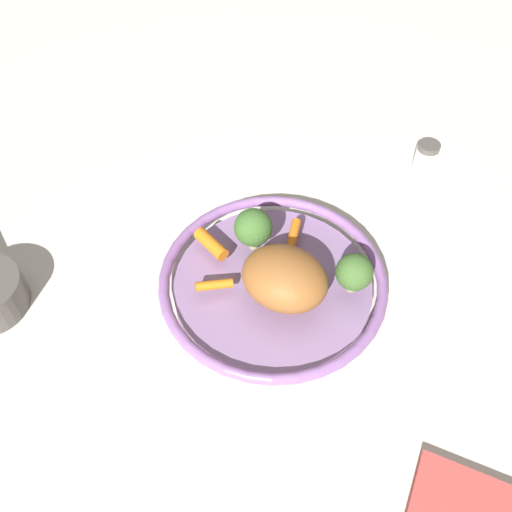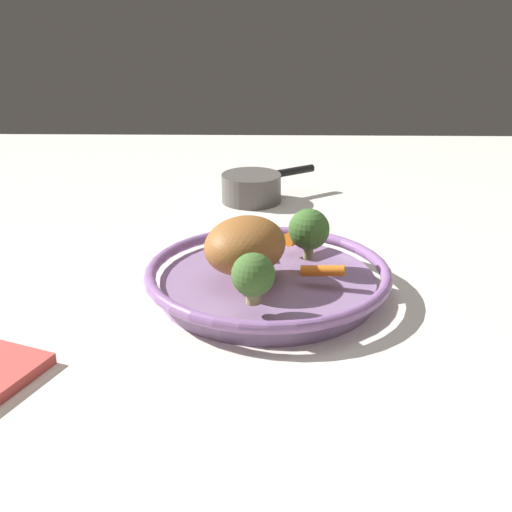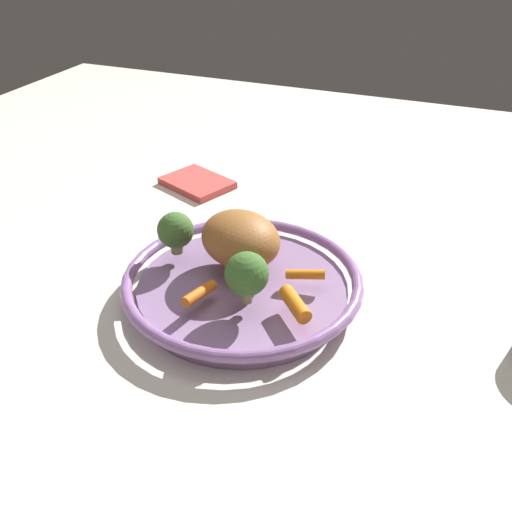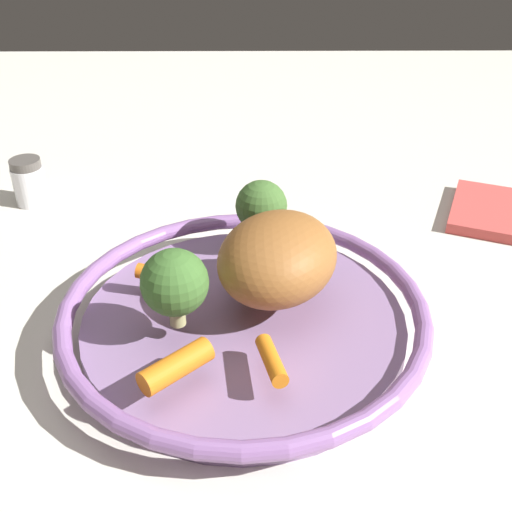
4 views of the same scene
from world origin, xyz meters
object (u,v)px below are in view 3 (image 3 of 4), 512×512
(baby_carrot_left, at_px, (199,293))
(broccoli_floret_edge, at_px, (176,231))
(baby_carrot_center, at_px, (295,304))
(dish_towel, at_px, (197,183))
(broccoli_floret_large, at_px, (247,274))
(roast_chicken_piece, at_px, (241,239))
(baby_carrot_near_rim, at_px, (305,274))
(serving_bowl, at_px, (243,286))

(baby_carrot_left, distance_m, broccoli_floret_edge, 0.13)
(baby_carrot_center, bearing_deg, dish_towel, -47.96)
(dish_towel, bearing_deg, broccoli_floret_large, 125.51)
(roast_chicken_piece, bearing_deg, dish_towel, -52.39)
(baby_carrot_near_rim, height_order, broccoli_floret_edge, broccoli_floret_edge)
(baby_carrot_center, xyz_separation_m, dish_towel, (0.34, -0.38, -0.05))
(broccoli_floret_large, bearing_deg, roast_chicken_piece, -62.03)
(broccoli_floret_edge, xyz_separation_m, dish_towel, (0.12, -0.31, -0.07))
(serving_bowl, relative_size, broccoli_floret_edge, 5.29)
(baby_carrot_near_rim, xyz_separation_m, baby_carrot_center, (-0.01, 0.08, 0.00))
(roast_chicken_piece, distance_m, broccoli_floret_edge, 0.10)
(broccoli_floret_large, relative_size, dish_towel, 0.56)
(serving_bowl, bearing_deg, baby_carrot_near_rim, -165.02)
(baby_carrot_near_rim, height_order, dish_towel, baby_carrot_near_rim)
(baby_carrot_center, bearing_deg, roast_chicken_piece, -36.49)
(serving_bowl, xyz_separation_m, baby_carrot_near_rim, (-0.09, -0.02, 0.03))
(baby_carrot_center, relative_size, broccoli_floret_edge, 0.94)
(serving_bowl, distance_m, roast_chicken_piece, 0.07)
(roast_chicken_piece, distance_m, baby_carrot_left, 0.11)
(baby_carrot_near_rim, height_order, baby_carrot_center, baby_carrot_center)
(baby_carrot_center, bearing_deg, baby_carrot_near_rim, -82.51)
(baby_carrot_left, xyz_separation_m, dish_towel, (0.21, -0.40, -0.04))
(baby_carrot_near_rim, height_order, broccoli_floret_large, broccoli_floret_large)
(dish_towel, bearing_deg, broccoli_floret_edge, 111.96)
(serving_bowl, relative_size, baby_carrot_center, 5.60)
(broccoli_floret_large, relative_size, broccoli_floret_edge, 1.13)
(serving_bowl, distance_m, baby_carrot_near_rim, 0.10)
(roast_chicken_piece, distance_m, dish_towel, 0.38)
(baby_carrot_center, bearing_deg, baby_carrot_left, 9.88)
(serving_bowl, relative_size, dish_towel, 2.63)
(serving_bowl, relative_size, roast_chicken_piece, 2.73)
(broccoli_floret_large, bearing_deg, serving_bowl, -61.38)
(roast_chicken_piece, relative_size, dish_towel, 0.96)
(serving_bowl, bearing_deg, broccoli_floret_edge, -8.86)
(baby_carrot_center, distance_m, dish_towel, 0.51)
(serving_bowl, xyz_separation_m, dish_towel, (0.24, -0.32, -0.02))
(baby_carrot_left, relative_size, broccoli_floret_large, 0.81)
(baby_carrot_near_rim, xyz_separation_m, broccoli_floret_edge, (0.21, 0.01, 0.03))
(serving_bowl, height_order, baby_carrot_near_rim, baby_carrot_near_rim)
(broccoli_floret_edge, bearing_deg, baby_carrot_center, 161.74)
(baby_carrot_center, relative_size, dish_towel, 0.47)
(roast_chicken_piece, height_order, baby_carrot_near_rim, roast_chicken_piece)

